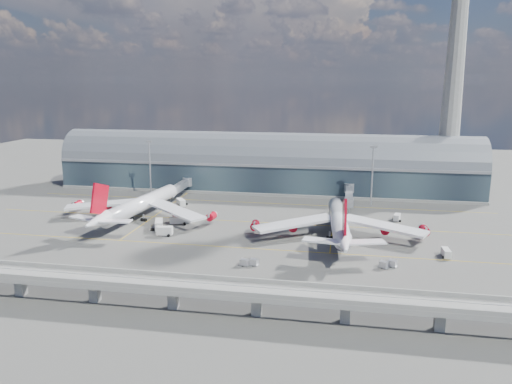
% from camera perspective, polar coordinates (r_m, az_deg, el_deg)
% --- Properties ---
extents(ground, '(500.00, 500.00, 0.00)m').
position_cam_1_polar(ground, '(171.83, -3.22, -5.18)').
color(ground, '#474744').
rests_on(ground, ground).
extents(taxi_lines, '(200.00, 80.12, 0.01)m').
position_cam_1_polar(taxi_lines, '(192.45, -1.68, -3.19)').
color(taxi_lines, gold).
rests_on(taxi_lines, ground).
extents(terminal, '(200.00, 30.00, 28.00)m').
position_cam_1_polar(terminal, '(243.54, 1.05, 2.93)').
color(terminal, '#1F2A34').
rests_on(terminal, ground).
extents(control_tower, '(19.00, 19.00, 103.00)m').
position_cam_1_polar(control_tower, '(246.18, 21.65, 11.59)').
color(control_tower, gray).
rests_on(control_tower, ground).
extents(guideway, '(220.00, 8.50, 7.20)m').
position_cam_1_polar(guideway, '(120.62, -9.49, -10.64)').
color(guideway, gray).
rests_on(guideway, ground).
extents(floodlight_mast_left, '(3.00, 0.70, 25.70)m').
position_cam_1_polar(floodlight_mast_left, '(234.86, -12.03, 2.86)').
color(floodlight_mast_left, gray).
rests_on(floodlight_mast_left, ground).
extents(floodlight_mast_right, '(3.00, 0.70, 25.70)m').
position_cam_1_polar(floodlight_mast_right, '(217.66, 13.15, 2.03)').
color(floodlight_mast_right, gray).
rests_on(floodlight_mast_right, ground).
extents(airliner_left, '(61.93, 65.14, 19.85)m').
position_cam_1_polar(airliner_left, '(196.51, -13.29, -1.49)').
color(airliner_left, white).
rests_on(airliner_left, ground).
extents(airliner_right, '(60.67, 63.43, 20.11)m').
position_cam_1_polar(airliner_right, '(171.63, 9.44, -3.54)').
color(airliner_right, white).
rests_on(airliner_right, ground).
extents(jet_bridge_left, '(4.40, 28.00, 7.25)m').
position_cam_1_polar(jet_bridge_left, '(229.51, -8.68, 0.61)').
color(jet_bridge_left, gray).
rests_on(jet_bridge_left, ground).
extents(jet_bridge_right, '(4.40, 32.00, 7.25)m').
position_cam_1_polar(jet_bridge_right, '(215.34, 10.58, -0.26)').
color(jet_bridge_right, gray).
rests_on(jet_bridge_right, ground).
extents(service_truck_0, '(5.09, 8.31, 3.27)m').
position_cam_1_polar(service_truck_0, '(183.52, -11.03, -3.67)').
color(service_truck_0, silver).
rests_on(service_truck_0, ground).
extents(service_truck_1, '(5.80, 3.33, 3.19)m').
position_cam_1_polar(service_truck_1, '(175.76, -10.42, -4.41)').
color(service_truck_1, silver).
rests_on(service_truck_1, ground).
extents(service_truck_2, '(7.69, 4.96, 2.70)m').
position_cam_1_polar(service_truck_2, '(189.01, -8.71, -3.19)').
color(service_truck_2, silver).
rests_on(service_truck_2, ground).
extents(service_truck_3, '(2.40, 5.33, 2.52)m').
position_cam_1_polar(service_truck_3, '(163.34, 20.89, -6.51)').
color(service_truck_3, silver).
rests_on(service_truck_3, ground).
extents(service_truck_4, '(3.15, 4.86, 2.60)m').
position_cam_1_polar(service_truck_4, '(198.26, 15.81, -2.81)').
color(service_truck_4, silver).
rests_on(service_truck_4, ground).
extents(service_truck_5, '(5.50, 6.37, 2.97)m').
position_cam_1_polar(service_truck_5, '(215.12, -8.58, -1.20)').
color(service_truck_5, silver).
rests_on(service_truck_5, ground).
extents(cargo_train_0, '(5.78, 2.98, 1.88)m').
position_cam_1_polar(cargo_train_0, '(146.01, -0.80, -8.05)').
color(cargo_train_0, gray).
rests_on(cargo_train_0, ground).
extents(cargo_train_1, '(11.30, 1.79, 1.88)m').
position_cam_1_polar(cargo_train_1, '(130.08, -0.72, -10.74)').
color(cargo_train_1, gray).
rests_on(cargo_train_1, ground).
extents(cargo_train_2, '(5.85, 4.18, 1.92)m').
position_cam_1_polar(cargo_train_2, '(149.48, 14.84, -7.98)').
color(cargo_train_2, gray).
rests_on(cargo_train_2, ground).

